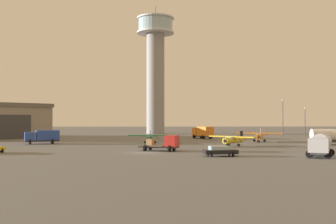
% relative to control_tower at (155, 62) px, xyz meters
% --- Properties ---
extents(ground_plane, '(400.00, 400.00, 0.00)m').
position_rel_control_tower_xyz_m(ground_plane, '(-1.22, -74.25, -24.30)').
color(ground_plane, '#60605E').
extents(control_tower, '(12.51, 12.51, 43.26)m').
position_rel_control_tower_xyz_m(control_tower, '(0.00, 0.00, 0.00)').
color(control_tower, gray).
rests_on(control_tower, ground_plane).
extents(airplane_orange, '(9.72, 7.66, 2.91)m').
position_rel_control_tower_xyz_m(airplane_orange, '(22.51, -48.31, -22.95)').
color(airplane_orange, orange).
rests_on(airplane_orange, ground_plane).
extents(airplane_yellow, '(7.80, 7.24, 2.71)m').
position_rel_control_tower_xyz_m(airplane_yellow, '(14.25, -61.59, -23.04)').
color(airplane_yellow, gold).
rests_on(airplane_yellow, ground_plane).
extents(airplane_green, '(8.77, 6.90, 2.60)m').
position_rel_control_tower_xyz_m(airplane_green, '(-0.93, -53.09, -23.09)').
color(airplane_green, '#287A42').
rests_on(airplane_green, ground_plane).
extents(truck_fuel_tanker_silver, '(4.77, 6.02, 3.04)m').
position_rel_control_tower_xyz_m(truck_fuel_tanker_silver, '(21.76, -81.53, -22.63)').
color(truck_fuel_tanker_silver, '#38383D').
rests_on(truck_fuel_tanker_silver, ground_plane).
extents(truck_flatbed_red, '(6.57, 4.52, 2.44)m').
position_rel_control_tower_xyz_m(truck_flatbed_red, '(1.62, -71.63, -23.10)').
color(truck_flatbed_red, '#38383D').
rests_on(truck_flatbed_red, ground_plane).
extents(truck_box_blue, '(6.92, 4.62, 2.70)m').
position_rel_control_tower_xyz_m(truck_box_blue, '(-22.31, -53.25, -22.76)').
color(truck_box_blue, '#38383D').
rests_on(truck_box_blue, ground_plane).
extents(truck_box_orange, '(5.05, 6.67, 3.02)m').
position_rel_control_tower_xyz_m(truck_box_orange, '(12.12, -33.21, -22.61)').
color(truck_box_orange, '#38383D').
rests_on(truck_box_orange, ground_plane).
extents(truck_fuel_tanker_white, '(6.61, 3.42, 3.04)m').
position_rel_control_tower_xyz_m(truck_fuel_tanker_white, '(33.40, -57.58, -22.59)').
color(truck_fuel_tanker_white, '#38383D').
rests_on(truck_fuel_tanker_white, ground_plane).
extents(car_black, '(4.64, 2.74, 1.37)m').
position_rel_control_tower_xyz_m(car_black, '(8.78, -80.20, -23.56)').
color(car_black, black).
rests_on(car_black, ground_plane).
extents(light_post_west, '(0.44, 0.44, 10.43)m').
position_rel_control_tower_xyz_m(light_post_west, '(35.82, -23.15, -18.22)').
color(light_post_west, '#38383D').
rests_on(light_post_west, ground_plane).
extents(light_post_east, '(0.44, 0.44, 8.16)m').
position_rel_control_tower_xyz_m(light_post_east, '(42.66, -21.69, -19.41)').
color(light_post_east, '#38383D').
rests_on(light_post_east, ground_plane).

